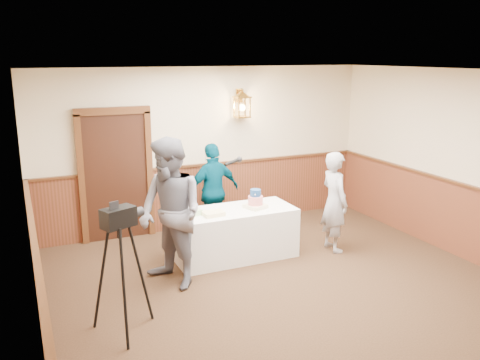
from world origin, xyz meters
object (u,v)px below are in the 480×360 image
object	(u,v)px
tiered_cake	(255,201)
assistant_p	(214,191)
display_table	(235,233)
interviewer	(171,214)
baker	(334,202)
tv_camera_rig	(122,278)
sheet_cake_green	(188,212)
sheet_cake_yellow	(213,214)

from	to	relation	value
tiered_cake	assistant_p	size ratio (longest dim) A/B	0.22
display_table	interviewer	size ratio (longest dim) A/B	0.91
display_table	baker	distance (m)	1.62
display_table	baker	size ratio (longest dim) A/B	1.15
assistant_p	tv_camera_rig	bearing A→B (deg)	41.11
baker	assistant_p	size ratio (longest dim) A/B	0.98
sheet_cake_green	baker	bearing A→B (deg)	-9.84
display_table	tv_camera_rig	size ratio (longest dim) A/B	1.25
assistant_p	tv_camera_rig	distance (m)	3.14
sheet_cake_yellow	assistant_p	xyz separation A→B (m)	(0.43, 1.09, 0.02)
sheet_cake_yellow	interviewer	xyz separation A→B (m)	(-0.74, -0.41, 0.21)
display_table	sheet_cake_yellow	xyz separation A→B (m)	(-0.39, -0.14, 0.41)
sheet_cake_green	baker	size ratio (longest dim) A/B	0.22
assistant_p	interviewer	bearing A→B (deg)	42.66
interviewer	baker	size ratio (longest dim) A/B	1.26
sheet_cake_green	tiered_cake	bearing A→B (deg)	-4.70
display_table	interviewer	bearing A→B (deg)	-154.36
interviewer	baker	bearing A→B (deg)	72.21
sheet_cake_yellow	interviewer	distance (m)	0.87
tiered_cake	tv_camera_rig	world-z (taller)	tv_camera_rig
tiered_cake	tv_camera_rig	xyz separation A→B (m)	(-2.29, -1.42, -0.22)
sheet_cake_green	baker	world-z (taller)	baker
assistant_p	tiered_cake	bearing A→B (deg)	96.63
tv_camera_rig	display_table	bearing A→B (deg)	13.97
sheet_cake_yellow	tiered_cake	bearing A→B (deg)	6.84
sheet_cake_green	assistant_p	distance (m)	1.19
baker	sheet_cake_yellow	bearing A→B (deg)	85.00
interviewer	baker	world-z (taller)	interviewer
display_table	baker	bearing A→B (deg)	-13.19
sheet_cake_yellow	baker	size ratio (longest dim) A/B	0.19
sheet_cake_yellow	tv_camera_rig	distance (m)	2.07
baker	assistant_p	bearing A→B (deg)	50.35
sheet_cake_green	baker	xyz separation A→B (m)	(2.25, -0.39, -0.00)
baker	assistant_p	xyz separation A→B (m)	(-1.49, 1.31, 0.01)
display_table	baker	xyz separation A→B (m)	(1.53, -0.36, 0.41)
assistant_p	tv_camera_rig	world-z (taller)	assistant_p
display_table	assistant_p	world-z (taller)	assistant_p
display_table	sheet_cake_yellow	world-z (taller)	sheet_cake_yellow
interviewer	assistant_p	distance (m)	1.90
tiered_cake	tv_camera_rig	distance (m)	2.70
sheet_cake_green	interviewer	bearing A→B (deg)	-125.69
display_table	interviewer	xyz separation A→B (m)	(-1.13, -0.54, 0.62)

